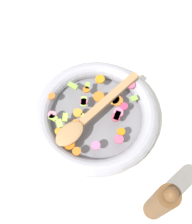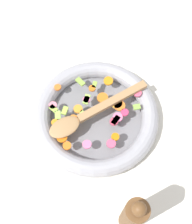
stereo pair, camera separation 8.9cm
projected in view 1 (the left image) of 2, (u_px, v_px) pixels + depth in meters
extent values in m
plane|color=silver|center=(96.00, 119.00, 0.94)|extent=(4.00, 4.00, 0.00)
cylinder|color=slate|center=(96.00, 118.00, 0.93)|extent=(0.32, 0.32, 0.01)
torus|color=#9E9EA5|center=(96.00, 116.00, 0.91)|extent=(0.37, 0.37, 0.05)
cylinder|color=orange|center=(69.00, 144.00, 0.85)|extent=(0.03, 0.03, 0.01)
cylinder|color=orange|center=(121.00, 132.00, 0.86)|extent=(0.03, 0.03, 0.01)
cylinder|color=orange|center=(86.00, 90.00, 0.92)|extent=(0.02, 0.02, 0.01)
cylinder|color=orange|center=(52.00, 96.00, 0.91)|extent=(0.03, 0.03, 0.01)
cylinder|color=orange|center=(77.00, 133.00, 0.86)|extent=(0.03, 0.03, 0.01)
cylinder|color=orange|center=(68.00, 134.00, 0.86)|extent=(0.03, 0.03, 0.01)
cylinder|color=orange|center=(114.00, 99.00, 0.90)|extent=(0.04, 0.04, 0.01)
cylinder|color=orange|center=(76.00, 124.00, 0.87)|extent=(0.03, 0.03, 0.01)
cylinder|color=orange|center=(117.00, 101.00, 0.90)|extent=(0.04, 0.04, 0.01)
cylinder|color=orange|center=(78.00, 113.00, 0.89)|extent=(0.03, 0.03, 0.01)
cylinder|color=orange|center=(58.00, 131.00, 0.86)|extent=(0.03, 0.03, 0.01)
cylinder|color=orange|center=(99.00, 97.00, 0.91)|extent=(0.05, 0.05, 0.01)
cylinder|color=orange|center=(100.00, 79.00, 0.93)|extent=(0.04, 0.04, 0.01)
cylinder|color=orange|center=(77.00, 151.00, 0.84)|extent=(0.03, 0.03, 0.01)
cube|color=#8BB046|center=(73.00, 86.00, 0.92)|extent=(0.03, 0.03, 0.01)
cube|color=#A7D24B|center=(65.00, 116.00, 0.88)|extent=(0.02, 0.03, 0.01)
cube|color=#A0D153|center=(59.00, 123.00, 0.87)|extent=(0.02, 0.03, 0.01)
cube|color=#A6D24E|center=(53.00, 118.00, 0.88)|extent=(0.03, 0.03, 0.01)
cube|color=#9ABA4C|center=(85.00, 116.00, 0.88)|extent=(0.03, 0.02, 0.01)
cube|color=#91BF42|center=(88.00, 86.00, 0.92)|extent=(0.02, 0.02, 0.01)
cube|color=#89BF49|center=(117.00, 116.00, 0.88)|extent=(0.03, 0.03, 0.01)
cube|color=#A8DD56|center=(84.00, 102.00, 0.90)|extent=(0.02, 0.03, 0.01)
cube|color=#86B547|center=(134.00, 98.00, 0.91)|extent=(0.02, 0.02, 0.01)
cylinder|color=pink|center=(84.00, 102.00, 0.90)|extent=(0.03, 0.03, 0.01)
cylinder|color=pink|center=(118.00, 112.00, 0.89)|extent=(0.04, 0.04, 0.01)
cylinder|color=#D35074|center=(119.00, 139.00, 0.85)|extent=(0.04, 0.04, 0.01)
cylinder|color=pink|center=(52.00, 115.00, 0.88)|extent=(0.03, 0.03, 0.01)
cylinder|color=pink|center=(96.00, 146.00, 0.85)|extent=(0.03, 0.03, 0.01)
cylinder|color=#D73763|center=(124.00, 106.00, 0.90)|extent=(0.03, 0.03, 0.01)
cylinder|color=#E7567C|center=(131.00, 85.00, 0.92)|extent=(0.03, 0.03, 0.01)
cylinder|color=#D33F5B|center=(116.00, 118.00, 0.88)|extent=(0.03, 0.03, 0.01)
cube|color=#A87F51|center=(110.00, 98.00, 0.89)|extent=(0.20, 0.14, 0.01)
ellipsoid|color=#A87F51|center=(70.00, 133.00, 0.85)|extent=(0.11, 0.10, 0.01)
cylinder|color=brown|center=(160.00, 203.00, 0.73)|extent=(0.05, 0.05, 0.21)
sphere|color=brown|center=(171.00, 194.00, 0.62)|extent=(0.03, 0.03, 0.03)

